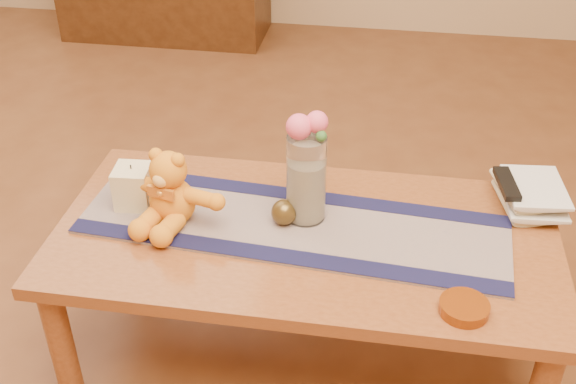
% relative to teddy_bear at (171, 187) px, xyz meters
% --- Properties ---
extents(floor, '(5.50, 5.50, 0.00)m').
position_rel_teddy_bear_xyz_m(floor, '(0.38, 0.00, -0.56)').
color(floor, brown).
rests_on(floor, ground).
extents(coffee_table_top, '(1.40, 0.70, 0.04)m').
position_rel_teddy_bear_xyz_m(coffee_table_top, '(0.38, 0.00, -0.13)').
color(coffee_table_top, brown).
rests_on(coffee_table_top, floor).
extents(table_leg_fl, '(0.07, 0.07, 0.41)m').
position_rel_teddy_bear_xyz_m(table_leg_fl, '(-0.26, -0.29, -0.36)').
color(table_leg_fl, brown).
rests_on(table_leg_fl, floor).
extents(table_leg_bl, '(0.07, 0.07, 0.41)m').
position_rel_teddy_bear_xyz_m(table_leg_bl, '(-0.26, 0.29, -0.36)').
color(table_leg_bl, brown).
rests_on(table_leg_bl, floor).
extents(table_leg_br, '(0.07, 0.07, 0.41)m').
position_rel_teddy_bear_xyz_m(table_leg_br, '(1.02, 0.29, -0.36)').
color(table_leg_br, brown).
rests_on(table_leg_br, floor).
extents(persian_runner, '(1.22, 0.43, 0.01)m').
position_rel_teddy_bear_xyz_m(persian_runner, '(0.34, 0.02, -0.11)').
color(persian_runner, '#1A224A').
rests_on(persian_runner, coffee_table_top).
extents(runner_border_near, '(1.20, 0.14, 0.00)m').
position_rel_teddy_bear_xyz_m(runner_border_near, '(0.33, -0.12, -0.10)').
color(runner_border_near, '#121236').
rests_on(runner_border_near, persian_runner).
extents(runner_border_far, '(1.20, 0.14, 0.00)m').
position_rel_teddy_bear_xyz_m(runner_border_far, '(0.35, 0.17, -0.10)').
color(runner_border_far, '#121236').
rests_on(runner_border_far, persian_runner).
extents(teddy_bear, '(0.36, 0.32, 0.21)m').
position_rel_teddy_bear_xyz_m(teddy_bear, '(0.00, 0.00, 0.00)').
color(teddy_bear, orange).
rests_on(teddy_bear, persian_runner).
extents(pillar_candle, '(0.11, 0.11, 0.12)m').
position_rel_teddy_bear_xyz_m(pillar_candle, '(-0.13, 0.05, -0.04)').
color(pillar_candle, beige).
rests_on(pillar_candle, persian_runner).
extents(candle_wick, '(0.00, 0.00, 0.01)m').
position_rel_teddy_bear_xyz_m(candle_wick, '(-0.13, 0.05, 0.02)').
color(candle_wick, black).
rests_on(candle_wick, pillar_candle).
extents(glass_vase, '(0.11, 0.11, 0.26)m').
position_rel_teddy_bear_xyz_m(glass_vase, '(0.37, 0.06, 0.03)').
color(glass_vase, silver).
rests_on(glass_vase, persian_runner).
extents(potpourri_fill, '(0.09, 0.09, 0.18)m').
position_rel_teddy_bear_xyz_m(potpourri_fill, '(0.37, 0.06, -0.01)').
color(potpourri_fill, beige).
rests_on(potpourri_fill, glass_vase).
extents(rose_left, '(0.07, 0.07, 0.07)m').
position_rel_teddy_bear_xyz_m(rose_left, '(0.35, 0.05, 0.19)').
color(rose_left, '#EB5377').
rests_on(rose_left, glass_vase).
extents(rose_right, '(0.06, 0.06, 0.06)m').
position_rel_teddy_bear_xyz_m(rose_right, '(0.39, 0.07, 0.20)').
color(rose_right, '#EB5377').
rests_on(rose_right, glass_vase).
extents(blue_flower_back, '(0.04, 0.04, 0.04)m').
position_rel_teddy_bear_xyz_m(blue_flower_back, '(0.38, 0.10, 0.18)').
color(blue_flower_back, '#475D9B').
rests_on(blue_flower_back, glass_vase).
extents(blue_flower_side, '(0.04, 0.04, 0.04)m').
position_rel_teddy_bear_xyz_m(blue_flower_side, '(0.34, 0.08, 0.18)').
color(blue_flower_side, '#475D9B').
rests_on(blue_flower_side, glass_vase).
extents(leaf_sprig, '(0.03, 0.03, 0.03)m').
position_rel_teddy_bear_xyz_m(leaf_sprig, '(0.41, 0.04, 0.17)').
color(leaf_sprig, '#33662D').
rests_on(leaf_sprig, glass_vase).
extents(bronze_ball, '(0.09, 0.09, 0.07)m').
position_rel_teddy_bear_xyz_m(bronze_ball, '(0.31, 0.02, -0.07)').
color(bronze_ball, '#4C3A19').
rests_on(bronze_ball, persian_runner).
extents(book_bottom, '(0.21, 0.25, 0.02)m').
position_rel_teddy_bear_xyz_m(book_bottom, '(0.93, 0.22, -0.10)').
color(book_bottom, beige).
rests_on(book_bottom, coffee_table_top).
extents(book_lower, '(0.18, 0.23, 0.02)m').
position_rel_teddy_bear_xyz_m(book_lower, '(0.93, 0.21, -0.08)').
color(book_lower, beige).
rests_on(book_lower, book_bottom).
extents(book_upper, '(0.22, 0.26, 0.02)m').
position_rel_teddy_bear_xyz_m(book_upper, '(0.92, 0.22, -0.06)').
color(book_upper, beige).
rests_on(book_upper, book_lower).
extents(book_top, '(0.18, 0.24, 0.02)m').
position_rel_teddy_bear_xyz_m(book_top, '(0.93, 0.22, -0.04)').
color(book_top, beige).
rests_on(book_top, book_upper).
extents(tv_remote, '(0.07, 0.16, 0.02)m').
position_rel_teddy_bear_xyz_m(tv_remote, '(0.93, 0.21, -0.03)').
color(tv_remote, black).
rests_on(tv_remote, book_top).
extents(amber_dish, '(0.12, 0.12, 0.03)m').
position_rel_teddy_bear_xyz_m(amber_dish, '(0.80, -0.25, -0.10)').
color(amber_dish, '#BF5914').
rests_on(amber_dish, coffee_table_top).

